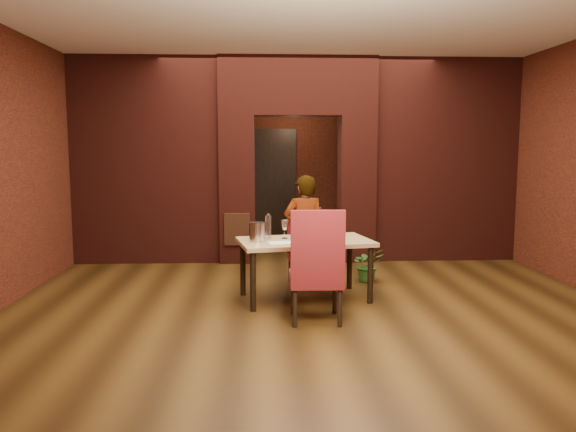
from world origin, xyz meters
name	(u,v)px	position (x,y,z in m)	size (l,w,h in m)	color
floor	(307,291)	(0.00, 0.00, 0.00)	(8.00, 8.00, 0.00)	#412A10
ceiling	(309,31)	(0.00, 0.00, 3.20)	(7.00, 8.00, 0.04)	silver
wall_back	(290,158)	(0.00, 4.00, 1.60)	(7.00, 0.04, 3.20)	maroon
wall_front	(373,188)	(0.00, -4.00, 1.60)	(7.00, 0.04, 3.20)	maroon
wall_left	(18,165)	(-3.50, 0.00, 1.60)	(0.04, 8.00, 3.20)	maroon
pillar_left	(237,189)	(-0.95, 2.00, 1.15)	(0.55, 0.55, 2.30)	maroon
pillar_right	(356,189)	(0.95, 2.00, 1.15)	(0.55, 0.55, 2.30)	maroon
lintel	(297,87)	(0.00, 2.00, 2.75)	(2.45, 0.55, 0.90)	maroon
wing_wall_left	(147,161)	(-2.36, 2.00, 1.60)	(2.27, 0.35, 3.20)	maroon
wing_wall_right	(444,161)	(2.36, 2.00, 1.60)	(2.27, 0.35, 3.20)	maroon
vent_panel	(237,229)	(-0.95, 1.71, 0.55)	(0.40, 0.03, 0.50)	brown
rear_door	(270,187)	(-0.40, 3.94, 1.05)	(0.90, 0.08, 2.10)	black
rear_door_frame	(270,187)	(-0.40, 3.90, 1.05)	(1.02, 0.04, 2.22)	black
dining_table	(305,270)	(-0.06, -0.36, 0.36)	(1.54, 0.87, 0.72)	tan
chair_far	(306,247)	(0.01, 0.36, 0.50)	(0.46, 0.46, 1.00)	maroon
chair_near	(316,265)	(-0.02, -1.20, 0.60)	(0.54, 0.54, 1.19)	maroon
person_seated	(304,231)	(-0.02, 0.25, 0.73)	(0.53, 0.35, 1.46)	white
wine_glass_a	(285,229)	(-0.30, -0.24, 0.83)	(0.09, 0.09, 0.22)	white
wine_glass_b	(308,230)	(-0.02, -0.36, 0.84)	(0.09, 0.09, 0.23)	white
wine_glass_c	(317,231)	(0.08, -0.36, 0.82)	(0.08, 0.08, 0.21)	white
tasting_sheet	(282,243)	(-0.35, -0.56, 0.72)	(0.29, 0.21, 0.00)	white
wine_bucket	(257,232)	(-0.63, -0.44, 0.83)	(0.18, 0.18, 0.23)	#B2B2BA
water_bottle	(268,226)	(-0.50, -0.25, 0.87)	(0.07, 0.07, 0.30)	silver
potted_plant	(368,264)	(0.86, 0.51, 0.23)	(0.41, 0.36, 0.46)	#336E27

